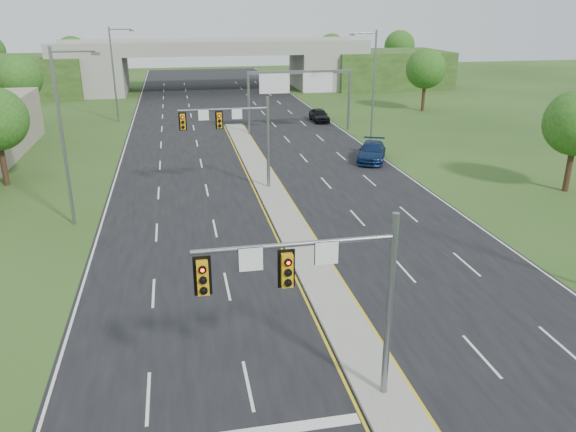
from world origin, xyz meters
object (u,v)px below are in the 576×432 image
Objects in this scene: sign_gantry at (299,84)px; overpass at (213,69)px; car_far_c at (319,115)px; signal_mast_far at (238,129)px; signal_mast_near at (326,285)px; car_far_b at (372,152)px.

overpass is (-6.68, 35.08, -1.69)m from sign_gantry.
car_far_c is (3.82, 5.49, -4.45)m from sign_gantry.
sign_gantry is at bearing 65.89° from signal_mast_far.
signal_mast_far is 21.91m from sign_gantry.
signal_mast_near is 1.00× the size of signal_mast_far.
car_far_b is (12.81, 6.48, -3.89)m from signal_mast_far.
signal_mast_far is 28.77m from car_far_c.
signal_mast_far is at bearing 90.00° from signal_mast_near.
overpass is 31.52m from car_far_c.
car_far_c is at bearing -70.46° from overpass.
overpass is 14.16× the size of car_far_b.
overpass is 49.79m from car_far_b.
car_far_b is 1.25× the size of car_far_c.
car_far_c is at bearing 113.78° from car_far_b.
signal_mast_near is 80.11m from overpass.
sign_gantry is 2.56× the size of car_far_c.
signal_mast_near is 1.54× the size of car_far_c.
overpass is at bearing 100.79° from sign_gantry.
signal_mast_far is 1.54× the size of car_far_c.
signal_mast_near is at bearing -91.62° from overpass.
car_far_b is at bearing 26.85° from signal_mast_far.
sign_gantry is 8.03m from car_far_c.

